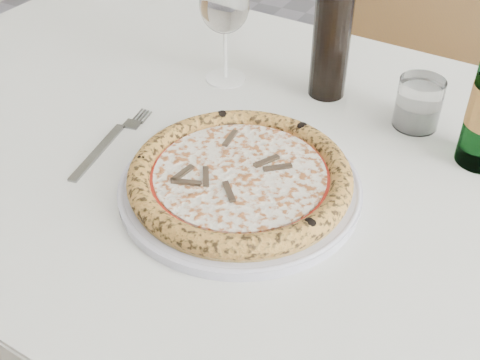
{
  "coord_description": "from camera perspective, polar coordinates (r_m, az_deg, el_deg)",
  "views": [
    {
      "loc": [
        0.17,
        -0.49,
        1.28
      ],
      "look_at": [
        -0.14,
        0.07,
        0.78
      ],
      "focal_mm": 45.0,
      "sensor_mm": 36.0,
      "label": 1
    }
  ],
  "objects": [
    {
      "name": "pizza",
      "position": [
        0.81,
        -0.0,
        0.35
      ],
      "size": [
        0.3,
        0.3,
        0.03
      ],
      "color": "tan",
      "rests_on": "plate"
    },
    {
      "name": "plate",
      "position": [
        0.82,
        0.0,
        -0.61
      ],
      "size": [
        0.33,
        0.33,
        0.02
      ],
      "color": "silver",
      "rests_on": "dining_table"
    },
    {
      "name": "wine_bottle",
      "position": [
        1.01,
        8.71,
        13.46
      ],
      "size": [
        0.06,
        0.06,
        0.25
      ],
      "color": "black",
      "rests_on": "dining_table"
    },
    {
      "name": "fork",
      "position": [
        0.94,
        -12.34,
        3.45
      ],
      "size": [
        0.04,
        0.21,
        0.0
      ],
      "color": "slate",
      "rests_on": "dining_table"
    },
    {
      "name": "chair_far",
      "position": [
        1.68,
        15.84,
        10.5
      ],
      "size": [
        0.51,
        0.51,
        0.93
      ],
      "color": "brown",
      "rests_on": "floor"
    },
    {
      "name": "dining_table",
      "position": [
        0.95,
        2.89,
        -1.62
      ],
      "size": [
        1.55,
        0.97,
        0.76
      ],
      "color": "brown",
      "rests_on": "floor"
    },
    {
      "name": "wine_glass",
      "position": [
        1.03,
        -1.48,
        16.05
      ],
      "size": [
        0.08,
        0.08,
        0.19
      ],
      "color": "white",
      "rests_on": "dining_table"
    },
    {
      "name": "tumbler",
      "position": [
        0.98,
        16.53,
        6.72
      ],
      "size": [
        0.07,
        0.07,
        0.08
      ],
      "color": "white",
      "rests_on": "dining_table"
    }
  ]
}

